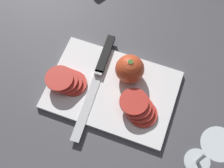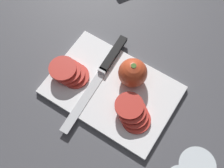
# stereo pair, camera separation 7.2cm
# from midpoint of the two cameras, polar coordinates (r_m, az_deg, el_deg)

# --- Properties ---
(ground_plane) EXTENTS (3.00, 3.00, 0.00)m
(ground_plane) POSITION_cam_midpoint_polar(r_m,az_deg,el_deg) (0.84, -0.40, 2.55)
(ground_plane) COLOR #4C4C51
(cutting_board) EXTENTS (0.32, 0.22, 0.01)m
(cutting_board) POSITION_cam_midpoint_polar(r_m,az_deg,el_deg) (0.81, 2.55, -1.37)
(cutting_board) COLOR white
(cutting_board) RESTS_ON ground_plane
(whole_tomato) EXTENTS (0.07, 0.07, 0.08)m
(whole_tomato) POSITION_cam_midpoint_polar(r_m,az_deg,el_deg) (0.78, 6.45, 1.79)
(whole_tomato) COLOR #DB4C28
(whole_tomato) RESTS_ON cutting_board
(knife) EXTENTS (0.04, 0.31, 0.01)m
(knife) POSITION_cam_midpoint_polar(r_m,az_deg,el_deg) (0.83, 1.64, 3.55)
(knife) COLOR silver
(knife) RESTS_ON cutting_board
(tomato_slice_stack_near) EXTENTS (0.10, 0.08, 0.03)m
(tomato_slice_stack_near) POSITION_cam_midpoint_polar(r_m,az_deg,el_deg) (0.80, -5.31, 1.89)
(tomato_slice_stack_near) COLOR red
(tomato_slice_stack_near) RESTS_ON cutting_board
(tomato_slice_stack_far) EXTENTS (0.10, 0.08, 0.03)m
(tomato_slice_stack_far) POSITION_cam_midpoint_polar(r_m,az_deg,el_deg) (0.76, 6.54, -5.54)
(tomato_slice_stack_far) COLOR red
(tomato_slice_stack_far) RESTS_ON cutting_board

